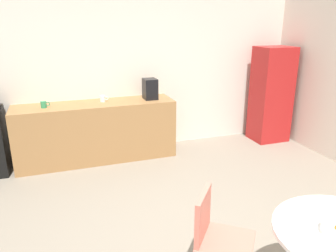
{
  "coord_description": "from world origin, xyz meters",
  "views": [
    {
      "loc": [
        -1.04,
        -2.24,
        2.1
      ],
      "look_at": [
        0.12,
        1.1,
        0.95
      ],
      "focal_mm": 35.26,
      "sensor_mm": 36.0,
      "label": 1
    }
  ],
  "objects": [
    {
      "name": "chair_coral",
      "position": [
        0.02,
        -0.28,
        0.52
      ],
      "size": [
        0.59,
        0.59,
        0.83
      ],
      "color": "silver",
      "rests_on": "ground_plane"
    },
    {
      "name": "counter_block",
      "position": [
        -0.51,
        2.65,
        0.45
      ],
      "size": [
        2.38,
        0.6,
        0.9
      ],
      "primitive_type": "cube",
      "color": "#9E7042",
      "rests_on": "ground_plane"
    },
    {
      "name": "coffee_maker",
      "position": [
        0.36,
        2.65,
        1.06
      ],
      "size": [
        0.2,
        0.24,
        0.32
      ],
      "primitive_type": "cube",
      "color": "black",
      "rests_on": "counter_block"
    },
    {
      "name": "wall_back",
      "position": [
        0.0,
        3.0,
        1.3
      ],
      "size": [
        6.0,
        0.1,
        2.6
      ],
      "primitive_type": "cube",
      "color": "silver",
      "rests_on": "ground_plane"
    },
    {
      "name": "mug_green",
      "position": [
        0.35,
        2.7,
        0.95
      ],
      "size": [
        0.13,
        0.08,
        0.09
      ],
      "color": "#D84C4C",
      "rests_on": "counter_block"
    },
    {
      "name": "locker_cabinet",
      "position": [
        2.55,
        2.55,
        0.83
      ],
      "size": [
        0.6,
        0.5,
        1.66
      ],
      "primitive_type": "cube",
      "color": "#B21E1E",
      "rests_on": "ground_plane"
    },
    {
      "name": "mug_red",
      "position": [
        -0.37,
        2.71,
        0.95
      ],
      "size": [
        0.13,
        0.08,
        0.09
      ],
      "color": "white",
      "rests_on": "counter_block"
    },
    {
      "name": "mug_white",
      "position": [
        -1.22,
        2.62,
        0.95
      ],
      "size": [
        0.13,
        0.08,
        0.09
      ],
      "color": "#338C59",
      "rests_on": "counter_block"
    }
  ]
}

